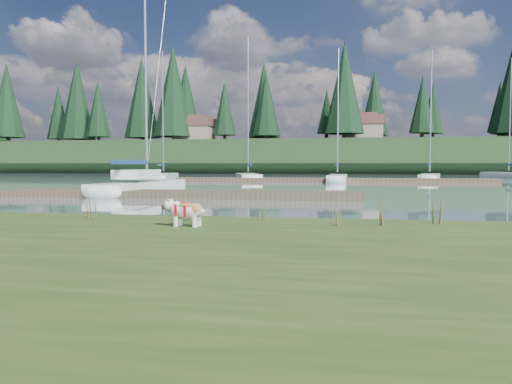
# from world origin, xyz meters

# --- Properties ---
(ground) EXTENTS (200.00, 200.00, 0.00)m
(ground) POSITION_xyz_m (0.00, 30.00, 0.00)
(ground) COLOR #7994A0
(ground) RESTS_ON ground
(bank) EXTENTS (60.00, 9.00, 0.35)m
(bank) POSITION_xyz_m (0.00, -6.00, 0.17)
(bank) COLOR #334B1C
(bank) RESTS_ON ground
(ridge) EXTENTS (200.00, 20.00, 5.00)m
(ridge) POSITION_xyz_m (0.00, 73.00, 2.50)
(ridge) COLOR black
(ridge) RESTS_ON ground
(bulldog) EXTENTS (0.80, 0.39, 0.47)m
(bulldog) POSITION_xyz_m (0.51, -3.25, 0.65)
(bulldog) COLOR silver
(bulldog) RESTS_ON bank
(sailboat_main) EXTENTS (1.93, 9.50, 13.59)m
(sailboat_main) POSITION_xyz_m (-6.94, 12.91, 0.42)
(sailboat_main) COLOR white
(sailboat_main) RESTS_ON ground
(dock_near) EXTENTS (16.00, 2.00, 0.30)m
(dock_near) POSITION_xyz_m (-4.00, 9.00, 0.15)
(dock_near) COLOR #4C3D2C
(dock_near) RESTS_ON ground
(dock_far) EXTENTS (26.00, 2.20, 0.30)m
(dock_far) POSITION_xyz_m (2.00, 30.00, 0.15)
(dock_far) COLOR #4C3D2C
(dock_far) RESTS_ON ground
(sailboat_bg_0) EXTENTS (3.11, 8.49, 12.04)m
(sailboat_bg_0) POSITION_xyz_m (-13.68, 33.58, 0.32)
(sailboat_bg_0) COLOR white
(sailboat_bg_0) RESTS_ON ground
(sailboat_bg_1) EXTENTS (4.16, 9.00, 13.13)m
(sailboat_bg_1) POSITION_xyz_m (-5.77, 34.13, 0.33)
(sailboat_bg_1) COLOR white
(sailboat_bg_1) RESTS_ON ground
(sailboat_bg_2) EXTENTS (1.63, 7.36, 11.08)m
(sailboat_bg_2) POSITION_xyz_m (2.63, 31.05, 0.33)
(sailboat_bg_2) COLOR white
(sailboat_bg_2) RESTS_ON ground
(sailboat_bg_3) EXTENTS (3.06, 8.02, 11.58)m
(sailboat_bg_3) POSITION_xyz_m (10.77, 35.29, 0.32)
(sailboat_bg_3) COLOR white
(sailboat_bg_3) RESTS_ON ground
(sailboat_bg_5) EXTENTS (4.19, 9.33, 12.98)m
(sailboat_bg_5) POSITION_xyz_m (20.39, 46.92, 0.32)
(sailboat_bg_5) COLOR white
(sailboat_bg_5) RESTS_ON ground
(weed_0) EXTENTS (0.17, 0.14, 0.64)m
(weed_0) POSITION_xyz_m (0.27, -2.32, 0.62)
(weed_0) COLOR #475B23
(weed_0) RESTS_ON bank
(weed_1) EXTENTS (0.17, 0.14, 0.44)m
(weed_1) POSITION_xyz_m (1.71, -2.08, 0.53)
(weed_1) COLOR #475B23
(weed_1) RESTS_ON bank
(weed_2) EXTENTS (0.17, 0.14, 0.57)m
(weed_2) POSITION_xyz_m (3.89, -2.53, 0.59)
(weed_2) COLOR #475B23
(weed_2) RESTS_ON bank
(weed_3) EXTENTS (0.17, 0.14, 0.65)m
(weed_3) POSITION_xyz_m (-1.78, -2.36, 0.62)
(weed_3) COLOR #475B23
(weed_3) RESTS_ON bank
(weed_4) EXTENTS (0.17, 0.14, 0.39)m
(weed_4) POSITION_xyz_m (3.11, -2.70, 0.52)
(weed_4) COLOR #475B23
(weed_4) RESTS_ON bank
(weed_5) EXTENTS (0.17, 0.14, 0.70)m
(weed_5) POSITION_xyz_m (4.93, -2.14, 0.65)
(weed_5) COLOR #475B23
(weed_5) RESTS_ON bank
(mud_lip) EXTENTS (60.00, 0.50, 0.14)m
(mud_lip) POSITION_xyz_m (0.00, -1.60, 0.07)
(mud_lip) COLOR #33281C
(mud_lip) RESTS_ON ground
(conifer_0) EXTENTS (5.72, 5.72, 14.15)m
(conifer_0) POSITION_xyz_m (-55.00, 67.00, 12.64)
(conifer_0) COLOR #382619
(conifer_0) RESTS_ON ridge
(conifer_1) EXTENTS (4.40, 4.40, 11.30)m
(conifer_1) POSITION_xyz_m (-40.00, 71.00, 11.28)
(conifer_1) COLOR #382619
(conifer_1) RESTS_ON ridge
(conifer_2) EXTENTS (6.60, 6.60, 16.05)m
(conifer_2) POSITION_xyz_m (-25.00, 68.00, 13.54)
(conifer_2) COLOR #382619
(conifer_2) RESTS_ON ridge
(conifer_3) EXTENTS (4.84, 4.84, 12.25)m
(conifer_3) POSITION_xyz_m (-10.00, 72.00, 11.74)
(conifer_3) COLOR #382619
(conifer_3) RESTS_ON ridge
(conifer_4) EXTENTS (6.16, 6.16, 15.10)m
(conifer_4) POSITION_xyz_m (3.00, 66.00, 13.09)
(conifer_4) COLOR #382619
(conifer_4) RESTS_ON ridge
(conifer_5) EXTENTS (3.96, 3.96, 10.35)m
(conifer_5) POSITION_xyz_m (15.00, 70.00, 10.83)
(conifer_5) COLOR #382619
(conifer_5) RESTS_ON ridge
(house_0) EXTENTS (6.30, 5.30, 4.65)m
(house_0) POSITION_xyz_m (-22.00, 70.00, 7.31)
(house_0) COLOR gray
(house_0) RESTS_ON ridge
(house_1) EXTENTS (6.30, 5.30, 4.65)m
(house_1) POSITION_xyz_m (6.00, 71.00, 7.31)
(house_1) COLOR gray
(house_1) RESTS_ON ridge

